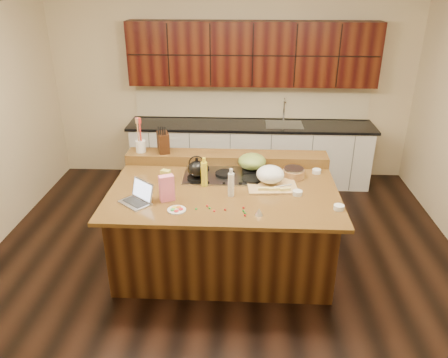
{
  "coord_description": "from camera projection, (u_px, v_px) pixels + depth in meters",
  "views": [
    {
      "loc": [
        0.21,
        -4.16,
        2.95
      ],
      "look_at": [
        0.0,
        0.05,
        1.0
      ],
      "focal_mm": 35.0,
      "sensor_mm": 36.0,
      "label": 1
    }
  ],
  "objects": [
    {
      "name": "room",
      "position": [
        224.0,
        150.0,
        4.45
      ],
      "size": [
        5.52,
        5.02,
        2.72
      ],
      "color": "black",
      "rests_on": "ground"
    },
    {
      "name": "island",
      "position": [
        224.0,
        225.0,
        4.82
      ],
      "size": [
        2.4,
        1.6,
        0.92
      ],
      "color": "black",
      "rests_on": "ground"
    },
    {
      "name": "back_ledge",
      "position": [
        227.0,
        158.0,
        5.24
      ],
      "size": [
        2.4,
        0.3,
        0.12
      ],
      "primitive_type": "cube",
      "color": "black",
      "rests_on": "island"
    },
    {
      "name": "cooktop",
      "position": [
        225.0,
        175.0,
        4.89
      ],
      "size": [
        0.92,
        0.52,
        0.05
      ],
      "color": "gray",
      "rests_on": "island"
    },
    {
      "name": "back_counter",
      "position": [
        251.0,
        120.0,
        6.61
      ],
      "size": [
        3.7,
        0.66,
        2.4
      ],
      "color": "silver",
      "rests_on": "ground"
    },
    {
      "name": "kettle",
      "position": [
        197.0,
        169.0,
        4.74
      ],
      "size": [
        0.21,
        0.21,
        0.18
      ],
      "primitive_type": "ellipsoid",
      "rotation": [
        0.0,
        0.0,
        -0.02
      ],
      "color": "black",
      "rests_on": "cooktop"
    },
    {
      "name": "green_bowl",
      "position": [
        252.0,
        161.0,
        4.95
      ],
      "size": [
        0.33,
        0.33,
        0.17
      ],
      "primitive_type": "ellipsoid",
      "rotation": [
        0.0,
        0.0,
        -0.04
      ],
      "color": "olive",
      "rests_on": "cooktop"
    },
    {
      "name": "laptop",
      "position": [
        138.0,
        197.0,
        4.31
      ],
      "size": [
        0.38,
        0.38,
        0.21
      ],
      "rotation": [
        0.0,
        0.0,
        -0.71
      ],
      "color": "#B7B7BC",
      "rests_on": "island"
    },
    {
      "name": "oil_bottle",
      "position": [
        204.0,
        174.0,
        4.62
      ],
      "size": [
        0.09,
        0.09,
        0.27
      ],
      "primitive_type": "cylinder",
      "rotation": [
        0.0,
        0.0,
        -0.29
      ],
      "color": "gold",
      "rests_on": "island"
    },
    {
      "name": "vinegar_bottle",
      "position": [
        231.0,
        185.0,
        4.41
      ],
      "size": [
        0.08,
        0.08,
        0.25
      ],
      "primitive_type": "cylinder",
      "rotation": [
        0.0,
        0.0,
        0.39
      ],
      "color": "silver",
      "rests_on": "island"
    },
    {
      "name": "wooden_tray",
      "position": [
        271.0,
        177.0,
        4.65
      ],
      "size": [
        0.54,
        0.43,
        0.21
      ],
      "rotation": [
        0.0,
        0.0,
        0.08
      ],
      "color": "tan",
      "rests_on": "island"
    },
    {
      "name": "ramekin_a",
      "position": [
        339.0,
        207.0,
        4.19
      ],
      "size": [
        0.12,
        0.12,
        0.04
      ],
      "primitive_type": "cylinder",
      "rotation": [
        0.0,
        0.0,
        0.17
      ],
      "color": "white",
      "rests_on": "island"
    },
    {
      "name": "ramekin_b",
      "position": [
        297.0,
        193.0,
        4.47
      ],
      "size": [
        0.1,
        0.1,
        0.04
      ],
      "primitive_type": "cylinder",
      "rotation": [
        0.0,
        0.0,
        0.04
      ],
      "color": "white",
      "rests_on": "island"
    },
    {
      "name": "ramekin_c",
      "position": [
        317.0,
        171.0,
        4.97
      ],
      "size": [
        0.12,
        0.12,
        0.04
      ],
      "primitive_type": "cylinder",
      "rotation": [
        0.0,
        0.0,
        0.28
      ],
      "color": "white",
      "rests_on": "island"
    },
    {
      "name": "strainer_bowl",
      "position": [
        294.0,
        174.0,
        4.86
      ],
      "size": [
        0.25,
        0.25,
        0.09
      ],
      "primitive_type": "cylinder",
      "rotation": [
        0.0,
        0.0,
        -0.05
      ],
      "color": "#996B3F",
      "rests_on": "island"
    },
    {
      "name": "kitchen_timer",
      "position": [
        259.0,
        212.0,
        4.09
      ],
      "size": [
        0.1,
        0.1,
        0.07
      ],
      "primitive_type": "cone",
      "rotation": [
        0.0,
        0.0,
        0.23
      ],
      "color": "silver",
      "rests_on": "island"
    },
    {
      "name": "pink_bag",
      "position": [
        167.0,
        188.0,
        4.32
      ],
      "size": [
        0.16,
        0.13,
        0.27
      ],
      "primitive_type": "cube",
      "rotation": [
        0.0,
        0.0,
        0.42
      ],
      "color": "pink",
      "rests_on": "island"
    },
    {
      "name": "candy_plate",
      "position": [
        177.0,
        210.0,
        4.18
      ],
      "size": [
        0.23,
        0.23,
        0.01
      ],
      "primitive_type": "cylinder",
      "rotation": [
        0.0,
        0.0,
        0.35
      ],
      "color": "white",
      "rests_on": "island"
    },
    {
      "name": "package_box",
      "position": [
        166.0,
        176.0,
        4.74
      ],
      "size": [
        0.11,
        0.1,
        0.14
      ],
      "primitive_type": "cube",
      "rotation": [
        0.0,
        0.0,
        -0.35
      ],
      "color": "#D5CC4B",
      "rests_on": "island"
    },
    {
      "name": "utensil_crock",
      "position": [
        141.0,
        146.0,
        5.23
      ],
      "size": [
        0.12,
        0.12,
        0.14
      ],
      "primitive_type": "cylinder",
      "rotation": [
        0.0,
        0.0,
        0.03
      ],
      "color": "white",
      "rests_on": "back_ledge"
    },
    {
      "name": "knife_block",
      "position": [
        163.0,
        143.0,
        5.2
      ],
      "size": [
        0.18,
        0.23,
        0.24
      ],
      "primitive_type": "cube",
      "rotation": [
        0.0,
        0.0,
        0.35
      ],
      "color": "black",
      "rests_on": "back_ledge"
    },
    {
      "name": "gumdrop_0",
      "position": [
        225.0,
        210.0,
        4.17
      ],
      "size": [
        0.02,
        0.02,
        0.02
      ],
      "primitive_type": "ellipsoid",
      "color": "red",
      "rests_on": "island"
    },
    {
      "name": "gumdrop_1",
      "position": [
        196.0,
        209.0,
        4.19
      ],
      "size": [
        0.02,
        0.02,
        0.02
      ],
      "primitive_type": "ellipsoid",
      "color": "#198C26",
      "rests_on": "island"
    },
    {
      "name": "gumdrop_2",
      "position": [
        244.0,
        208.0,
        4.21
      ],
      "size": [
        0.02,
        0.02,
        0.02
      ],
      "primitive_type": "ellipsoid",
      "color": "red",
      "rests_on": "island"
    },
    {
      "name": "gumdrop_3",
      "position": [
        245.0,
        213.0,
        4.11
      ],
      "size": [
        0.02,
        0.02,
        0.02
      ],
      "primitive_type": "ellipsoid",
      "color": "#198C26",
      "rests_on": "island"
    },
    {
      "name": "gumdrop_4",
      "position": [
        214.0,
        211.0,
        4.15
      ],
      "size": [
        0.02,
        0.02,
        0.02
      ],
      "primitive_type": "ellipsoid",
      "color": "red",
      "rests_on": "island"
    },
    {
      "name": "gumdrop_5",
      "position": [
        210.0,
        208.0,
        4.2
      ],
      "size": [
        0.02,
        0.02,
        0.02
      ],
      "primitive_type": "ellipsoid",
      "color": "#198C26",
      "rests_on": "island"
    },
    {
      "name": "gumdrop_6",
      "position": [
        245.0,
        215.0,
        4.08
      ],
      "size": [
        0.02,
        0.02,
        0.02
      ],
      "primitive_type": "ellipsoid",
      "color": "red",
      "rests_on": "island"
    },
    {
      "name": "gumdrop_7",
      "position": [
        243.0,
        211.0,
        4.15
      ],
      "size": [
        0.02,
        0.02,
        0.02
      ],
      "primitive_type": "ellipsoid",
      "color": "#198C26",
      "rests_on": "island"
    },
    {
      "name": "gumdrop_8",
      "position": [
        207.0,
        206.0,
        4.25
      ],
      "size": [
        0.02,
        0.02,
        0.02
      ],
      "primitive_type": "ellipsoid",
      "color": "red",
      "rests_on": "island"
    }
  ]
}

